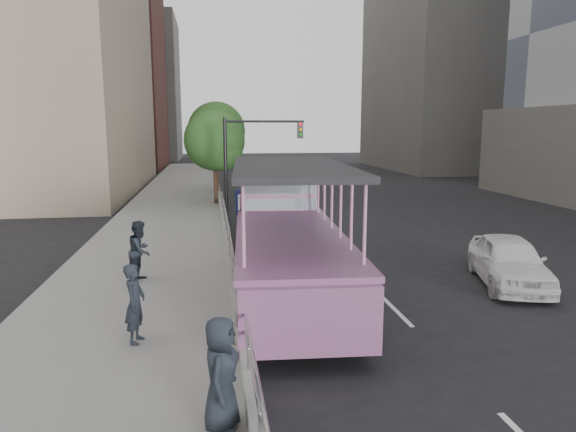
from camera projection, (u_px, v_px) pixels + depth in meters
name	position (u px, v px, depth m)	size (l,w,h in m)	color
ground	(340.00, 289.00, 15.12)	(160.00, 160.00, 0.00)	black
sidewalk	(167.00, 226.00, 23.99)	(5.50, 80.00, 0.30)	gray
kerb_wall	(230.00, 260.00, 16.53)	(0.24, 30.00, 0.36)	#9B9C96
guardrail	(230.00, 240.00, 16.42)	(0.07, 22.00, 0.71)	#B7B8BC
duck_boat	(285.00, 240.00, 15.22)	(3.45, 11.47, 3.76)	black
car	(509.00, 261.00, 15.44)	(1.77, 4.38, 1.49)	white
pedestrian_near	(135.00, 303.00, 10.54)	(0.61, 0.40, 1.67)	#202730
pedestrian_mid	(140.00, 251.00, 14.83)	(0.86, 0.67, 1.77)	#202730
pedestrian_far	(221.00, 373.00, 7.51)	(0.84, 0.55, 1.71)	#202730
parking_sign	(239.00, 218.00, 17.35)	(0.26, 0.56, 2.67)	black
traffic_signal	(249.00, 151.00, 26.45)	(4.20, 0.32, 5.20)	black
street_tree_near	(216.00, 143.00, 29.50)	(3.52, 3.52, 5.72)	#372419
street_tree_far	(218.00, 133.00, 35.29)	(3.97, 3.97, 6.45)	#372419
midrise_brick	(77.00, 51.00, 57.00)	(18.00, 16.00, 26.00)	brown
midrise_stone_a	(476.00, 24.00, 57.14)	(20.00, 20.00, 32.00)	slate
midrise_stone_b	(121.00, 90.00, 73.39)	(16.00, 14.00, 20.00)	slate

